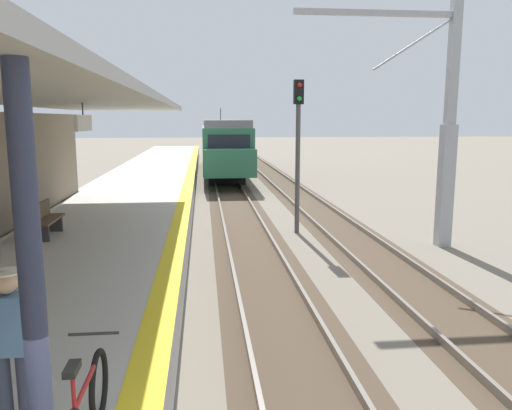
{
  "coord_description": "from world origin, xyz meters",
  "views": [
    {
      "loc": [
        0.46,
        -2.55,
        3.9
      ],
      "look_at": [
        1.57,
        8.02,
        2.1
      ],
      "focal_mm": 35.56,
      "sensor_mm": 36.0,
      "label": 1
    }
  ],
  "objects_px": {
    "platform_bench": "(45,218)",
    "catenary_pylon_far_side": "(439,129)",
    "approaching_train": "(223,144)",
    "commuter_person": "(11,347)",
    "rail_signal_post": "(298,141)"
  },
  "relations": [
    {
      "from": "rail_signal_post",
      "to": "commuter_person",
      "type": "bearing_deg",
      "value": -111.87
    },
    {
      "from": "catenary_pylon_far_side",
      "to": "platform_bench",
      "type": "relative_size",
      "value": 4.69
    },
    {
      "from": "commuter_person",
      "to": "catenary_pylon_far_side",
      "type": "height_order",
      "value": "catenary_pylon_far_side"
    },
    {
      "from": "commuter_person",
      "to": "platform_bench",
      "type": "relative_size",
      "value": 1.04
    },
    {
      "from": "catenary_pylon_far_side",
      "to": "rail_signal_post",
      "type": "bearing_deg",
      "value": 149.61
    },
    {
      "from": "commuter_person",
      "to": "rail_signal_post",
      "type": "height_order",
      "value": "rail_signal_post"
    },
    {
      "from": "catenary_pylon_far_side",
      "to": "approaching_train",
      "type": "bearing_deg",
      "value": 104.48
    },
    {
      "from": "commuter_person",
      "to": "platform_bench",
      "type": "distance_m",
      "value": 9.06
    },
    {
      "from": "platform_bench",
      "to": "rail_signal_post",
      "type": "bearing_deg",
      "value": 26.84
    },
    {
      "from": "catenary_pylon_far_side",
      "to": "platform_bench",
      "type": "distance_m",
      "value": 11.48
    },
    {
      "from": "commuter_person",
      "to": "rail_signal_post",
      "type": "bearing_deg",
      "value": 68.13
    },
    {
      "from": "approaching_train",
      "to": "catenary_pylon_far_side",
      "type": "height_order",
      "value": "catenary_pylon_far_side"
    },
    {
      "from": "platform_bench",
      "to": "catenary_pylon_far_side",
      "type": "bearing_deg",
      "value": 7.19
    },
    {
      "from": "approaching_train",
      "to": "rail_signal_post",
      "type": "xyz_separation_m",
      "value": [
        1.77,
        -19.62,
        1.02
      ]
    },
    {
      "from": "rail_signal_post",
      "to": "platform_bench",
      "type": "xyz_separation_m",
      "value": [
        -7.29,
        -3.69,
        -1.82
      ]
    }
  ]
}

